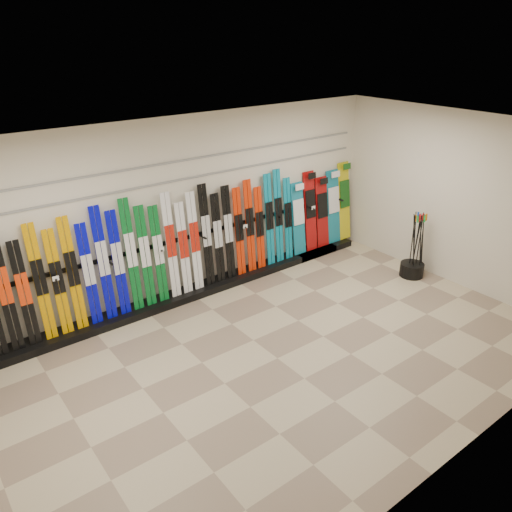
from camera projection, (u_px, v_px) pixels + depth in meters
floor at (277, 358)px, 6.96m from camera, size 8.00×8.00×0.00m
back_wall at (181, 209)px, 8.13m from camera, size 8.00×0.00×8.00m
right_wall at (459, 201)px, 8.54m from camera, size 0.00×5.00×5.00m
ceiling at (282, 143)px, 5.70m from camera, size 8.00×8.00×0.00m
ski_rack_base at (204, 288)px, 8.70m from camera, size 8.00×0.40×0.12m
skis at (165, 251)px, 7.98m from camera, size 5.36×0.20×1.80m
snowboards at (323, 210)px, 10.01m from camera, size 1.58×0.25×1.60m
pole_bin at (412, 270)px, 9.22m from camera, size 0.43×0.43×0.25m
ski_poles at (417, 245)px, 9.03m from camera, size 0.32×0.30×1.18m
slatwall_rail_0 at (180, 180)px, 7.91m from camera, size 7.60×0.02×0.03m
slatwall_rail_1 at (179, 161)px, 7.78m from camera, size 7.60×0.02×0.03m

